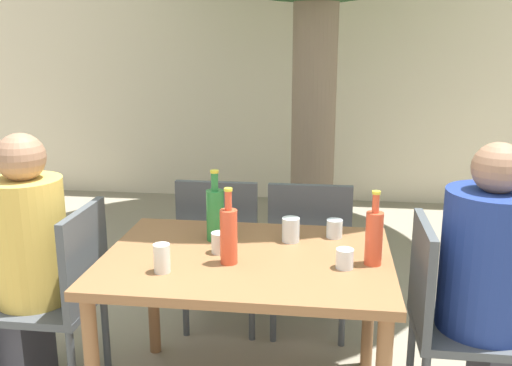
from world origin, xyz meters
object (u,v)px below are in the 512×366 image
at_px(drinking_glass_2, 345,259).
at_px(drinking_glass_4, 162,258).
at_px(person_seated_1, 504,304).
at_px(soda_bottle_1, 229,234).
at_px(patio_chair_2, 221,244).
at_px(person_seated_0, 16,279).
at_px(green_bottle_2, 215,213).
at_px(drinking_glass_0, 334,229).
at_px(patio_chair_0, 64,290).
at_px(drinking_glass_3, 220,243).
at_px(soda_bottle_0, 374,236).
at_px(patio_chair_1, 446,313).
at_px(drinking_glass_1, 291,230).
at_px(dining_table_front, 247,274).
at_px(patio_chair_3, 310,249).

bearing_deg(drinking_glass_2, drinking_glass_4, -169.50).
distance_m(person_seated_1, soda_bottle_1, 1.19).
xyz_separation_m(patio_chair_2, person_seated_0, (-0.84, -0.68, 0.04)).
bearing_deg(green_bottle_2, drinking_glass_0, 10.99).
xyz_separation_m(patio_chair_0, green_bottle_2, (0.68, 0.18, 0.34)).
relative_size(patio_chair_2, drinking_glass_3, 9.96).
relative_size(person_seated_1, green_bottle_2, 3.77).
relative_size(patio_chair_0, drinking_glass_4, 7.76).
distance_m(drinking_glass_2, drinking_glass_3, 0.55).
xyz_separation_m(soda_bottle_0, green_bottle_2, (-0.71, 0.20, 0.01)).
relative_size(soda_bottle_1, drinking_glass_4, 2.76).
bearing_deg(person_seated_1, patio_chair_1, 90.00).
height_order(patio_chair_0, drinking_glass_1, patio_chair_0).
bearing_deg(drinking_glass_0, drinking_glass_2, -83.65).
bearing_deg(drinking_glass_4, green_bottle_2, 70.75).
bearing_deg(soda_bottle_1, dining_table_front, 55.39).
bearing_deg(patio_chair_2, person_seated_0, 39.17).
relative_size(dining_table_front, drinking_glass_1, 11.01).
height_order(soda_bottle_0, drinking_glass_3, soda_bottle_0).
bearing_deg(green_bottle_2, drinking_glass_4, -109.25).
height_order(patio_chair_0, drinking_glass_2, patio_chair_0).
height_order(patio_chair_1, drinking_glass_2, patio_chair_1).
distance_m(patio_chair_2, drinking_glass_2, 1.05).
bearing_deg(green_bottle_2, soda_bottle_0, -16.09).
bearing_deg(green_bottle_2, person_seated_0, -168.91).
bearing_deg(green_bottle_2, person_seated_1, -8.11).
bearing_deg(patio_chair_2, person_seated_1, 152.84).
distance_m(person_seated_0, drinking_glass_0, 1.51).
height_order(patio_chair_3, soda_bottle_1, soda_bottle_1).
height_order(soda_bottle_0, drinking_glass_1, soda_bottle_0).
xyz_separation_m(dining_table_front, soda_bottle_0, (0.54, -0.03, 0.21)).
height_order(patio_chair_2, drinking_glass_4, patio_chair_2).
bearing_deg(person_seated_1, drinking_glass_1, 77.31).
distance_m(patio_chair_2, person_seated_0, 1.08).
height_order(person_seated_0, drinking_glass_2, person_seated_0).
bearing_deg(soda_bottle_0, drinking_glass_3, 175.96).
height_order(green_bottle_2, drinking_glass_2, green_bottle_2).
bearing_deg(patio_chair_3, green_bottle_2, 49.95).
bearing_deg(patio_chair_3, soda_bottle_1, 68.05).
xyz_separation_m(patio_chair_0, drinking_glass_2, (1.27, -0.08, 0.26)).
height_order(soda_bottle_1, green_bottle_2, green_bottle_2).
xyz_separation_m(patio_chair_0, patio_chair_2, (0.61, 0.68, 0.00)).
height_order(patio_chair_3, drinking_glass_3, patio_chair_3).
height_order(patio_chair_1, drinking_glass_1, patio_chair_1).
distance_m(drinking_glass_1, drinking_glass_2, 0.38).
distance_m(person_seated_1, drinking_glass_1, 0.96).
xyz_separation_m(drinking_glass_3, drinking_glass_4, (-0.19, -0.24, 0.01)).
bearing_deg(patio_chair_0, patio_chair_1, 90.00).
bearing_deg(soda_bottle_0, patio_chair_2, 137.88).
xyz_separation_m(patio_chair_3, soda_bottle_1, (-0.31, -0.78, 0.34)).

